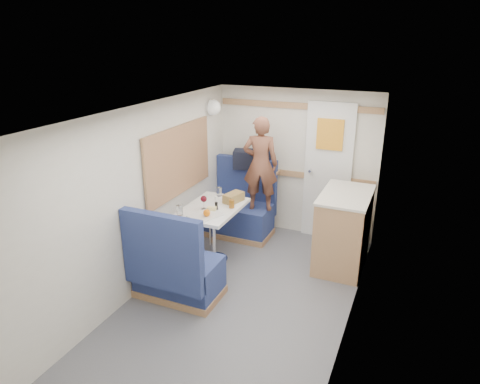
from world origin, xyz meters
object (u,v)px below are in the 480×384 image
at_px(wine_glass, 204,199).
at_px(salt_grinder, 216,199).
at_px(bench_far, 241,213).
at_px(tray, 205,215).
at_px(cheese_block, 212,209).
at_px(orange_fruit, 207,213).
at_px(tumbler_mid, 219,192).
at_px(person, 260,164).
at_px(duffel_bag, 252,159).
at_px(beer_glass, 232,204).
at_px(bench_near, 176,273).
at_px(galley_counter, 343,229).
at_px(tumbler_left, 180,210).
at_px(bread_loaf, 234,198).
at_px(dinette_table, 212,219).
at_px(dome_light, 213,107).
at_px(pepper_grinder, 216,206).

relative_size(wine_glass, salt_grinder, 1.97).
xyz_separation_m(bench_far, wine_glass, (-0.06, -0.96, 0.54)).
relative_size(tray, cheese_block, 3.30).
bearing_deg(orange_fruit, tumbler_mid, 104.57).
height_order(person, duffel_bag, person).
relative_size(bench_far, person, 0.84).
relative_size(orange_fruit, cheese_block, 0.77).
distance_m(cheese_block, beer_glass, 0.26).
bearing_deg(cheese_block, beer_glass, 49.24).
bearing_deg(duffel_bag, tray, -106.92).
bearing_deg(bench_near, orange_fruit, 81.17).
relative_size(galley_counter, beer_glass, 9.47).
height_order(bench_far, tumbler_left, bench_far).
bearing_deg(bread_loaf, galley_counter, 12.50).
distance_m(dinette_table, salt_grinder, 0.25).
bearing_deg(dinette_table, tray, -78.82).
xyz_separation_m(dome_light, galley_counter, (1.86, -0.30, -1.28)).
relative_size(dinette_table, salt_grinder, 10.81).
bearing_deg(tray, pepper_grinder, 83.14).
bearing_deg(bread_loaf, bench_far, 105.32).
bearing_deg(dome_light, tumbler_left, -82.25).
bearing_deg(dome_light, beer_glass, -51.65).
distance_m(beer_glass, pepper_grinder, 0.19).
relative_size(galley_counter, tumbler_mid, 8.30).
distance_m(orange_fruit, beer_glass, 0.40).
distance_m(person, beer_glass, 0.79).
xyz_separation_m(wine_glass, bread_loaf, (0.22, 0.36, -0.07)).
height_order(beer_glass, bread_loaf, bread_loaf).
bearing_deg(tumbler_mid, wine_glass, -86.17).
bearing_deg(bread_loaf, pepper_grinder, -105.43).
bearing_deg(bread_loaf, beer_glass, -72.42).
relative_size(bench_near, pepper_grinder, 11.64).
bearing_deg(beer_glass, pepper_grinder, -140.93).
xyz_separation_m(dinette_table, bench_far, (-0.00, 0.86, -0.27)).
xyz_separation_m(tray, tumbler_left, (-0.28, -0.09, 0.05)).
bearing_deg(bench_far, bench_near, -90.00).
bearing_deg(orange_fruit, dome_light, 112.55).
bearing_deg(dinette_table, duffel_bag, 86.54).
bearing_deg(tumbler_left, dome_light, 97.75).
xyz_separation_m(duffel_bag, tumbler_mid, (-0.16, -0.75, -0.25)).
distance_m(dome_light, tray, 1.58).
distance_m(duffel_bag, cheese_block, 1.27).
height_order(bench_far, bread_loaf, bench_far).
bearing_deg(bench_far, orange_fruit, -85.69).
bearing_deg(dinette_table, salt_grinder, 98.68).
distance_m(dinette_table, galley_counter, 1.57).
xyz_separation_m(person, duffel_bag, (-0.24, 0.33, -0.05)).
xyz_separation_m(galley_counter, cheese_block, (-1.41, -0.67, 0.29)).
height_order(orange_fruit, cheese_block, orange_fruit).
bearing_deg(tumbler_mid, salt_grinder, -73.93).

